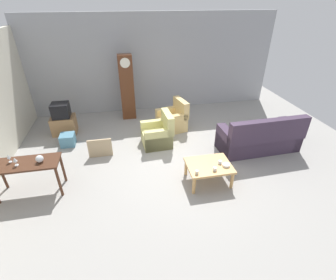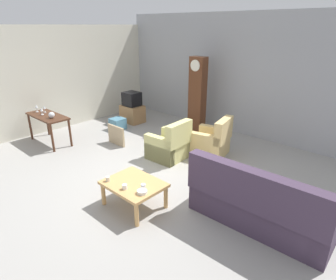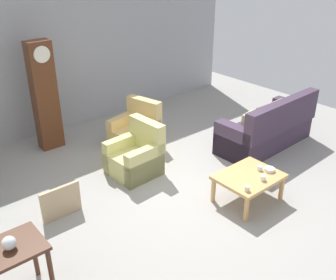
{
  "view_description": "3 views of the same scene",
  "coord_description": "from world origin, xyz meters",
  "px_view_note": "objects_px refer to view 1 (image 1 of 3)",
  "views": [
    {
      "loc": [
        -1.23,
        -4.89,
        3.63
      ],
      "look_at": [
        -0.23,
        0.11,
        0.6
      ],
      "focal_mm": 26.22,
      "sensor_mm": 36.0,
      "label": 1
    },
    {
      "loc": [
        3.7,
        -3.48,
        2.87
      ],
      "look_at": [
        -0.02,
        0.56,
        0.65
      ],
      "focal_mm": 30.61,
      "sensor_mm": 36.0,
      "label": 2
    },
    {
      "loc": [
        -3.7,
        -3.9,
        3.54
      ],
      "look_at": [
        -0.01,
        0.47,
        0.71
      ],
      "focal_mm": 41.52,
      "sensor_mm": 36.0,
      "label": 3
    }
  ],
  "objects_px": {
    "grandfather_clock": "(127,88)",
    "wine_glass_short": "(15,160)",
    "glass_dome_cloche": "(40,159)",
    "armchair_olive_far": "(173,120)",
    "wine_glass_mid": "(9,157)",
    "cup_blue_rimmed": "(220,162)",
    "cup_white_porcelain": "(215,169)",
    "couch_floral": "(260,138)",
    "coffee_table_wood": "(209,167)",
    "tv_crt": "(61,110)",
    "storage_box_blue": "(68,140)",
    "armchair_olive_near": "(158,134)",
    "framed_picture_leaning": "(100,148)",
    "tv_stand_cabinet": "(64,125)",
    "bowl_white_stacked": "(226,165)",
    "console_table_dark": "(26,167)",
    "cup_cream_tall": "(197,172)"
  },
  "relations": [
    {
      "from": "grandfather_clock",
      "to": "wine_glass_short",
      "type": "relative_size",
      "value": 11.17
    },
    {
      "from": "glass_dome_cloche",
      "to": "wine_glass_short",
      "type": "height_order",
      "value": "wine_glass_short"
    },
    {
      "from": "armchair_olive_far",
      "to": "wine_glass_mid",
      "type": "bearing_deg",
      "value": -150.56
    },
    {
      "from": "cup_blue_rimmed",
      "to": "wine_glass_short",
      "type": "xyz_separation_m",
      "value": [
        -4.11,
        0.33,
        0.38
      ]
    },
    {
      "from": "glass_dome_cloche",
      "to": "cup_white_porcelain",
      "type": "xyz_separation_m",
      "value": [
        3.49,
        -0.59,
        -0.33
      ]
    },
    {
      "from": "couch_floral",
      "to": "coffee_table_wood",
      "type": "relative_size",
      "value": 2.22
    },
    {
      "from": "tv_crt",
      "to": "cup_blue_rimmed",
      "type": "bearing_deg",
      "value": -38.65
    },
    {
      "from": "armchair_olive_far",
      "to": "grandfather_clock",
      "type": "relative_size",
      "value": 0.45
    },
    {
      "from": "couch_floral",
      "to": "tv_crt",
      "type": "height_order",
      "value": "couch_floral"
    },
    {
      "from": "storage_box_blue",
      "to": "wine_glass_mid",
      "type": "xyz_separation_m",
      "value": [
        -0.72,
        -1.77,
        0.71
      ]
    },
    {
      "from": "armchair_olive_near",
      "to": "framed_picture_leaning",
      "type": "height_order",
      "value": "armchair_olive_near"
    },
    {
      "from": "glass_dome_cloche",
      "to": "cup_white_porcelain",
      "type": "distance_m",
      "value": 3.55
    },
    {
      "from": "armchair_olive_near",
      "to": "coffee_table_wood",
      "type": "height_order",
      "value": "armchair_olive_near"
    },
    {
      "from": "armchair_olive_far",
      "to": "tv_stand_cabinet",
      "type": "bearing_deg",
      "value": 173.41
    },
    {
      "from": "storage_box_blue",
      "to": "bowl_white_stacked",
      "type": "height_order",
      "value": "bowl_white_stacked"
    },
    {
      "from": "grandfather_clock",
      "to": "storage_box_blue",
      "type": "xyz_separation_m",
      "value": [
        -1.78,
        -1.46,
        -0.89
      ]
    },
    {
      "from": "glass_dome_cloche",
      "to": "storage_box_blue",
      "type": "bearing_deg",
      "value": 85.74
    },
    {
      "from": "coffee_table_wood",
      "to": "console_table_dark",
      "type": "distance_m",
      "value": 3.78
    },
    {
      "from": "couch_floral",
      "to": "framed_picture_leaning",
      "type": "bearing_deg",
      "value": 172.89
    },
    {
      "from": "tv_stand_cabinet",
      "to": "wine_glass_mid",
      "type": "bearing_deg",
      "value": -101.91
    },
    {
      "from": "wine_glass_mid",
      "to": "console_table_dark",
      "type": "bearing_deg",
      "value": -14.94
    },
    {
      "from": "couch_floral",
      "to": "wine_glass_mid",
      "type": "height_order",
      "value": "couch_floral"
    },
    {
      "from": "armchair_olive_near",
      "to": "cup_white_porcelain",
      "type": "bearing_deg",
      "value": -66.42
    },
    {
      "from": "tv_crt",
      "to": "framed_picture_leaning",
      "type": "xyz_separation_m",
      "value": [
        1.1,
        -1.5,
        -0.49
      ]
    },
    {
      "from": "couch_floral",
      "to": "bowl_white_stacked",
      "type": "xyz_separation_m",
      "value": [
        -1.42,
        -1.08,
        0.12
      ]
    },
    {
      "from": "armchair_olive_far",
      "to": "cup_cream_tall",
      "type": "distance_m",
      "value": 2.87
    },
    {
      "from": "couch_floral",
      "to": "wine_glass_short",
      "type": "xyz_separation_m",
      "value": [
        -5.62,
        -0.64,
        0.51
      ]
    },
    {
      "from": "armchair_olive_far",
      "to": "console_table_dark",
      "type": "bearing_deg",
      "value": -147.77
    },
    {
      "from": "cup_cream_tall",
      "to": "wine_glass_mid",
      "type": "relative_size",
      "value": 0.43
    },
    {
      "from": "tv_crt",
      "to": "cup_cream_tall",
      "type": "relative_size",
      "value": 6.03
    },
    {
      "from": "cup_blue_rimmed",
      "to": "cup_cream_tall",
      "type": "relative_size",
      "value": 1.0
    },
    {
      "from": "tv_stand_cabinet",
      "to": "cup_white_porcelain",
      "type": "relative_size",
      "value": 8.34
    },
    {
      "from": "tv_crt",
      "to": "cup_blue_rimmed",
      "type": "relative_size",
      "value": 6.01
    },
    {
      "from": "glass_dome_cloche",
      "to": "wine_glass_mid",
      "type": "height_order",
      "value": "wine_glass_mid"
    },
    {
      "from": "glass_dome_cloche",
      "to": "bowl_white_stacked",
      "type": "bearing_deg",
      "value": -7.35
    },
    {
      "from": "cup_cream_tall",
      "to": "bowl_white_stacked",
      "type": "distance_m",
      "value": 0.71
    },
    {
      "from": "armchair_olive_near",
      "to": "grandfather_clock",
      "type": "bearing_deg",
      "value": 109.75
    },
    {
      "from": "cup_white_porcelain",
      "to": "wine_glass_mid",
      "type": "bearing_deg",
      "value": 170.37
    },
    {
      "from": "armchair_olive_far",
      "to": "bowl_white_stacked",
      "type": "relative_size",
      "value": 5.85
    },
    {
      "from": "cup_white_porcelain",
      "to": "wine_glass_mid",
      "type": "xyz_separation_m",
      "value": [
        -4.07,
        0.69,
        0.38
      ]
    },
    {
      "from": "armchair_olive_far",
      "to": "wine_glass_mid",
      "type": "relative_size",
      "value": 5.05
    },
    {
      "from": "cup_cream_tall",
      "to": "wine_glass_short",
      "type": "xyz_separation_m",
      "value": [
        -3.51,
        0.58,
        0.38
      ]
    },
    {
      "from": "console_table_dark",
      "to": "wine_glass_short",
      "type": "xyz_separation_m",
      "value": [
        -0.12,
        -0.07,
        0.23
      ]
    },
    {
      "from": "grandfather_clock",
      "to": "cup_white_porcelain",
      "type": "relative_size",
      "value": 25.64
    },
    {
      "from": "couch_floral",
      "to": "grandfather_clock",
      "type": "height_order",
      "value": "grandfather_clock"
    },
    {
      "from": "cup_blue_rimmed",
      "to": "framed_picture_leaning",
      "type": "bearing_deg",
      "value": 150.56
    },
    {
      "from": "tv_stand_cabinet",
      "to": "storage_box_blue",
      "type": "bearing_deg",
      "value": -75.63
    },
    {
      "from": "glass_dome_cloche",
      "to": "wine_glass_short",
      "type": "relative_size",
      "value": 0.8
    },
    {
      "from": "coffee_table_wood",
      "to": "tv_crt",
      "type": "xyz_separation_m",
      "value": [
        -3.49,
        2.98,
        0.36
      ]
    },
    {
      "from": "armchair_olive_far",
      "to": "coffee_table_wood",
      "type": "distance_m",
      "value": 2.62
    }
  ]
}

